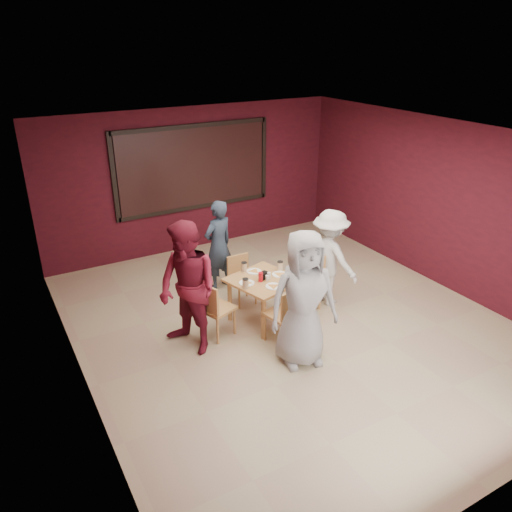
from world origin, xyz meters
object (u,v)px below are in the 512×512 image
chair_right (308,277)px  diner_back (218,245)px  chair_left (213,306)px  chair_front (287,312)px  diner_right (330,258)px  dining_table (263,284)px  diner_left (188,289)px  chair_back (241,276)px  diner_front (303,299)px

chair_right → diner_back: size_ratio=0.60×
chair_left → diner_back: 1.58m
chair_front → diner_right: bearing=28.6°
chair_left → chair_right: size_ratio=0.94×
dining_table → chair_right: bearing=0.0°
dining_table → chair_front: (-0.03, -0.69, -0.12)m
diner_left → diner_back: bearing=122.5°
chair_front → chair_right: size_ratio=0.95×
chair_left → diner_back: diner_back is taller
diner_back → chair_back: bearing=82.5°
chair_right → diner_right: size_ratio=0.60×
dining_table → diner_right: diner_right is taller
dining_table → chair_back: bearing=90.2°
chair_right → chair_back: bearing=139.2°
diner_front → diner_left: size_ratio=1.00×
diner_front → diner_right: diner_front is taller
chair_left → diner_front: (0.77, -1.08, 0.43)m
chair_left → diner_front: size_ratio=0.48×
chair_back → chair_left: chair_left is taller
chair_right → diner_front: size_ratio=0.50×
chair_front → diner_back: size_ratio=0.57×
diner_back → dining_table: bearing=77.9°
chair_right → diner_left: size_ratio=0.50×
chair_front → diner_left: 1.40m
diner_back → diner_left: size_ratio=0.84×
dining_table → diner_left: 1.29m
chair_back → chair_left: 1.13m
chair_left → diner_left: bearing=-167.1°
diner_back → chair_right: bearing=108.3°
chair_back → diner_front: bearing=-92.2°
diner_front → diner_back: (-0.03, 2.45, -0.15)m
chair_back → diner_right: 1.45m
diner_right → chair_left: bearing=75.7°
diner_front → chair_back: bearing=101.3°
diner_back → chair_front: bearing=75.4°
chair_left → diner_right: size_ratio=0.56×
chair_front → diner_back: bearing=91.8°
diner_front → diner_left: 1.53m
chair_front → chair_right: 1.10m
chair_back → diner_left: diner_left is taller
chair_front → dining_table: bearing=87.2°
diner_left → diner_right: diner_left is taller
chair_front → diner_left: size_ratio=0.48×
chair_left → diner_left: 0.59m
dining_table → diner_front: bearing=-93.8°
chair_left → diner_front: diner_front is taller
chair_back → diner_front: size_ratio=0.42×
diner_front → diner_right: 1.70m
chair_front → diner_left: (-1.21, 0.56, 0.42)m
chair_right → diner_back: bearing=124.7°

